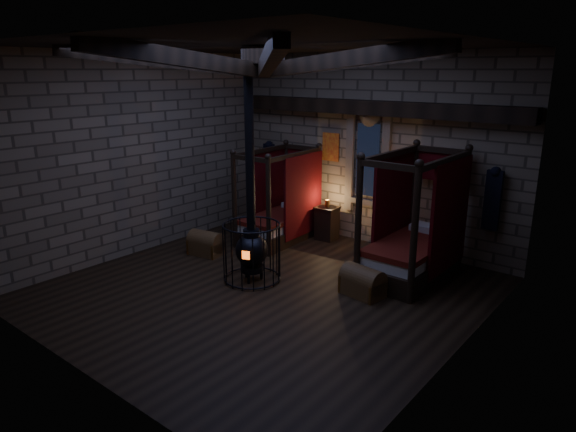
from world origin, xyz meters
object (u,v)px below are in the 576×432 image
Objects in this scene: trunk_left at (206,244)px; trunk_right at (363,282)px; bed_left at (280,218)px; bed_right at (413,246)px; stove at (252,247)px.

trunk_left is 3.71m from trunk_right.
bed_left is 2.68× the size of trunk_left.
trunk_right is (-0.26, -1.40, -0.34)m from bed_right.
trunk_left is 1.82m from stove.
bed_left is at bearing 62.88° from trunk_left.
bed_left is at bearing 96.13° from stove.
bed_left reaches higher than trunk_left.
trunk_left is at bearing -111.31° from bed_left.
trunk_left is 0.19× the size of stove.
stove is (1.72, -0.41, 0.42)m from trunk_left.
bed_right is at bearing 22.48° from stove.
bed_left is 2.62× the size of trunk_right.
bed_left is at bearing 179.27° from bed_right.
bed_right is (3.36, -0.06, 0.07)m from bed_left.
stove is at bearing -136.13° from bed_right.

